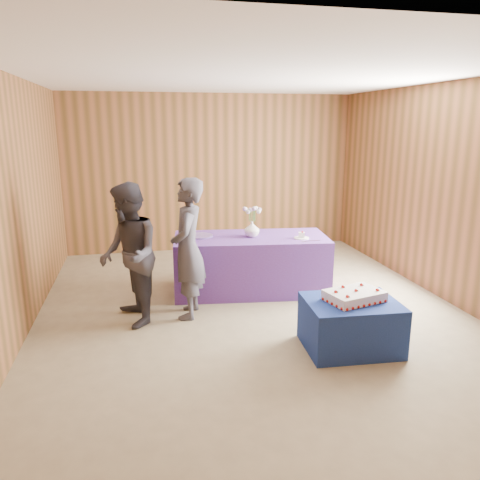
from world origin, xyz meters
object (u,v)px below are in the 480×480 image
object	(u,v)px
cake_table	(351,325)
serving_table	(251,264)
guest_left	(188,249)
guest_right	(129,255)
sheet_cake	(354,296)
vase	(252,229)

from	to	relation	value
cake_table	serving_table	bearing A→B (deg)	111.24
serving_table	guest_left	world-z (taller)	guest_left
serving_table	guest_right	distance (m)	1.77
guest_right	serving_table	bearing A→B (deg)	104.00
serving_table	guest_right	xyz separation A→B (m)	(-1.55, -0.74, 0.42)
sheet_cake	guest_left	distance (m)	1.92
serving_table	vase	bearing A→B (deg)	-13.81
serving_table	cake_table	bearing A→B (deg)	-65.38
serving_table	guest_right	world-z (taller)	guest_right
cake_table	serving_table	distance (m)	1.93
guest_left	guest_right	world-z (taller)	guest_left
guest_right	vase	bearing A→B (deg)	103.68
vase	guest_right	size ratio (longest dim) A/B	0.13
cake_table	serving_table	xyz separation A→B (m)	(-0.58, 1.83, 0.12)
guest_left	sheet_cake	bearing A→B (deg)	65.57
serving_table	vase	size ratio (longest dim) A/B	9.69
vase	cake_table	bearing A→B (deg)	-72.69
cake_table	sheet_cake	world-z (taller)	sheet_cake
vase	guest_right	bearing A→B (deg)	-154.79
cake_table	guest_left	world-z (taller)	guest_left
serving_table	guest_left	xyz separation A→B (m)	(-0.90, -0.66, 0.43)
cake_table	guest_right	xyz separation A→B (m)	(-2.14, 1.09, 0.55)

